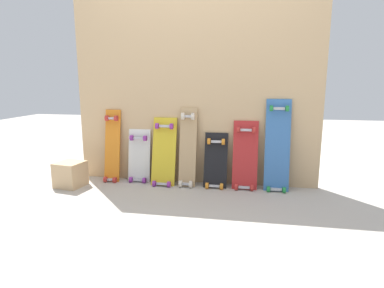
{
  "coord_description": "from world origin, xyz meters",
  "views": [
    {
      "loc": [
        0.54,
        -3.09,
        1.02
      ],
      "look_at": [
        0.0,
        -0.07,
        0.42
      ],
      "focal_mm": 30.24,
      "sensor_mm": 36.0,
      "label": 1
    }
  ],
  "objects_px": {
    "skateboard_orange": "(112,149)",
    "skateboard_black": "(216,164)",
    "skateboard_yellow": "(164,155)",
    "skateboard_blue": "(277,149)",
    "skateboard_white": "(139,159)",
    "skateboard_red": "(245,159)",
    "skateboard_natural": "(188,150)",
    "wooden_crate": "(70,174)"
  },
  "relations": [
    {
      "from": "skateboard_blue",
      "to": "skateboard_orange",
      "type": "bearing_deg",
      "value": 179.93
    },
    {
      "from": "skateboard_natural",
      "to": "skateboard_black",
      "type": "relative_size",
      "value": 1.4
    },
    {
      "from": "skateboard_orange",
      "to": "skateboard_yellow",
      "type": "height_order",
      "value": "skateboard_orange"
    },
    {
      "from": "skateboard_orange",
      "to": "skateboard_blue",
      "type": "relative_size",
      "value": 0.86
    },
    {
      "from": "skateboard_yellow",
      "to": "skateboard_black",
      "type": "distance_m",
      "value": 0.52
    },
    {
      "from": "skateboard_yellow",
      "to": "skateboard_black",
      "type": "bearing_deg",
      "value": 0.89
    },
    {
      "from": "skateboard_black",
      "to": "skateboard_red",
      "type": "xyz_separation_m",
      "value": [
        0.28,
        0.01,
        0.06
      ]
    },
    {
      "from": "skateboard_orange",
      "to": "skateboard_red",
      "type": "xyz_separation_m",
      "value": [
        1.35,
        -0.01,
        -0.04
      ]
    },
    {
      "from": "skateboard_orange",
      "to": "skateboard_white",
      "type": "bearing_deg",
      "value": 4.86
    },
    {
      "from": "skateboard_white",
      "to": "skateboard_black",
      "type": "bearing_deg",
      "value": -2.74
    },
    {
      "from": "skateboard_yellow",
      "to": "skateboard_red",
      "type": "height_order",
      "value": "skateboard_yellow"
    },
    {
      "from": "skateboard_black",
      "to": "wooden_crate",
      "type": "relative_size",
      "value": 2.43
    },
    {
      "from": "skateboard_orange",
      "to": "skateboard_white",
      "type": "distance_m",
      "value": 0.3
    },
    {
      "from": "skateboard_yellow",
      "to": "skateboard_blue",
      "type": "xyz_separation_m",
      "value": [
        1.1,
        0.02,
        0.1
      ]
    },
    {
      "from": "skateboard_black",
      "to": "skateboard_blue",
      "type": "distance_m",
      "value": 0.6
    },
    {
      "from": "skateboard_orange",
      "to": "wooden_crate",
      "type": "bearing_deg",
      "value": -141.26
    },
    {
      "from": "skateboard_natural",
      "to": "skateboard_black",
      "type": "bearing_deg",
      "value": 0.14
    },
    {
      "from": "skateboard_black",
      "to": "skateboard_red",
      "type": "relative_size",
      "value": 0.83
    },
    {
      "from": "skateboard_blue",
      "to": "wooden_crate",
      "type": "relative_size",
      "value": 3.8
    },
    {
      "from": "skateboard_orange",
      "to": "skateboard_black",
      "type": "height_order",
      "value": "skateboard_orange"
    },
    {
      "from": "skateboard_natural",
      "to": "skateboard_red",
      "type": "xyz_separation_m",
      "value": [
        0.56,
        0.01,
        -0.06
      ]
    },
    {
      "from": "skateboard_blue",
      "to": "wooden_crate",
      "type": "height_order",
      "value": "skateboard_blue"
    },
    {
      "from": "skateboard_natural",
      "to": "skateboard_orange",
      "type": "bearing_deg",
      "value": 178.92
    },
    {
      "from": "wooden_crate",
      "to": "skateboard_black",
      "type": "bearing_deg",
      "value": 10.13
    },
    {
      "from": "skateboard_black",
      "to": "skateboard_red",
      "type": "distance_m",
      "value": 0.29
    },
    {
      "from": "skateboard_white",
      "to": "skateboard_red",
      "type": "relative_size",
      "value": 0.85
    },
    {
      "from": "skateboard_white",
      "to": "skateboard_blue",
      "type": "distance_m",
      "value": 1.38
    },
    {
      "from": "skateboard_yellow",
      "to": "skateboard_natural",
      "type": "bearing_deg",
      "value": 1.74
    },
    {
      "from": "skateboard_orange",
      "to": "skateboard_red",
      "type": "distance_m",
      "value": 1.36
    },
    {
      "from": "skateboard_red",
      "to": "skateboard_blue",
      "type": "relative_size",
      "value": 0.77
    },
    {
      "from": "skateboard_white",
      "to": "skateboard_black",
      "type": "relative_size",
      "value": 1.02
    },
    {
      "from": "skateboard_black",
      "to": "skateboard_white",
      "type": "bearing_deg",
      "value": 177.26
    },
    {
      "from": "skateboard_orange",
      "to": "skateboard_red",
      "type": "height_order",
      "value": "skateboard_orange"
    },
    {
      "from": "skateboard_orange",
      "to": "skateboard_black",
      "type": "relative_size",
      "value": 1.35
    },
    {
      "from": "skateboard_yellow",
      "to": "wooden_crate",
      "type": "distance_m",
      "value": 0.93
    },
    {
      "from": "skateboard_orange",
      "to": "skateboard_natural",
      "type": "bearing_deg",
      "value": -1.08
    },
    {
      "from": "skateboard_yellow",
      "to": "skateboard_blue",
      "type": "relative_size",
      "value": 0.79
    },
    {
      "from": "skateboard_orange",
      "to": "wooden_crate",
      "type": "height_order",
      "value": "skateboard_orange"
    },
    {
      "from": "skateboard_yellow",
      "to": "skateboard_red",
      "type": "relative_size",
      "value": 1.03
    },
    {
      "from": "skateboard_orange",
      "to": "wooden_crate",
      "type": "xyz_separation_m",
      "value": [
        -0.33,
        -0.26,
        -0.21
      ]
    },
    {
      "from": "skateboard_red",
      "to": "skateboard_blue",
      "type": "distance_m",
      "value": 0.31
    },
    {
      "from": "skateboard_yellow",
      "to": "skateboard_natural",
      "type": "xyz_separation_m",
      "value": [
        0.24,
        0.01,
        0.06
      ]
    }
  ]
}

